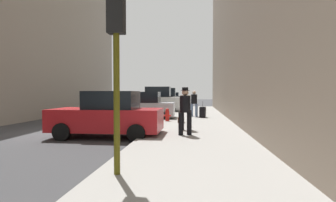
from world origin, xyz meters
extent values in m
plane|color=#38383A|center=(0.00, 0.00, 0.00)|extent=(120.00, 120.00, 0.00)
cube|color=gray|center=(6.00, 0.00, 0.07)|extent=(4.00, 40.00, 0.15)
cube|color=#B2191E|center=(2.60, -0.93, 0.69)|extent=(4.21, 1.85, 0.84)
cube|color=black|center=(2.80, -0.93, 1.44)|extent=(1.89, 1.57, 0.70)
cylinder|color=black|center=(1.24, -0.01, 0.32)|extent=(0.64, 0.22, 0.64)
cylinder|color=black|center=(1.23, -1.85, 0.32)|extent=(0.64, 0.22, 0.64)
cylinder|color=black|center=(3.97, -0.02, 0.32)|extent=(0.64, 0.22, 0.64)
cylinder|color=black|center=(3.96, -1.86, 0.32)|extent=(0.64, 0.22, 0.64)
cube|color=#B7BABF|center=(2.60, 5.56, 0.69)|extent=(4.24, 1.94, 0.84)
cube|color=black|center=(2.80, 5.56, 1.44)|extent=(1.93, 1.61, 0.70)
cylinder|color=black|center=(1.21, 6.45, 0.32)|extent=(0.65, 0.24, 0.64)
cylinder|color=black|center=(1.26, 4.61, 0.32)|extent=(0.65, 0.24, 0.64)
cylinder|color=black|center=(3.94, 6.51, 0.32)|extent=(0.65, 0.24, 0.64)
cylinder|color=black|center=(3.99, 4.67, 0.32)|extent=(0.65, 0.24, 0.64)
cube|color=silver|center=(2.60, 11.78, 0.82)|extent=(4.61, 1.86, 1.10)
cube|color=black|center=(2.80, 11.78, 1.80)|extent=(2.08, 1.57, 0.90)
cylinder|color=black|center=(1.10, 12.69, 0.32)|extent=(0.64, 0.22, 0.64)
cylinder|color=black|center=(1.11, 10.85, 0.32)|extent=(0.64, 0.22, 0.64)
cylinder|color=black|center=(4.09, 12.70, 0.32)|extent=(0.64, 0.22, 0.64)
cylinder|color=black|center=(4.10, 10.86, 0.32)|extent=(0.64, 0.22, 0.64)
cube|color=black|center=(2.60, 17.79, 0.82)|extent=(4.65, 1.97, 1.10)
cube|color=black|center=(2.80, 17.79, 1.80)|extent=(2.11, 1.62, 0.90)
cylinder|color=black|center=(1.08, 18.66, 0.32)|extent=(0.65, 0.24, 0.64)
cylinder|color=black|center=(1.13, 16.82, 0.32)|extent=(0.65, 0.24, 0.64)
cylinder|color=black|center=(4.07, 18.75, 0.32)|extent=(0.65, 0.24, 0.64)
cylinder|color=black|center=(4.12, 16.91, 0.32)|extent=(0.65, 0.24, 0.64)
cube|color=navy|center=(2.60, 25.01, 0.69)|extent=(4.21, 1.86, 0.84)
cube|color=black|center=(2.80, 25.01, 1.44)|extent=(1.90, 1.57, 0.70)
cylinder|color=black|center=(1.23, 25.92, 0.32)|extent=(0.64, 0.22, 0.64)
cylinder|color=black|center=(1.24, 24.08, 0.32)|extent=(0.64, 0.22, 0.64)
cylinder|color=black|center=(3.96, 25.93, 0.32)|extent=(0.64, 0.22, 0.64)
cylinder|color=black|center=(3.97, 24.09, 0.32)|extent=(0.64, 0.22, 0.64)
cylinder|color=red|center=(4.45, 3.77, 0.43)|extent=(0.22, 0.22, 0.55)
sphere|color=red|center=(4.45, 3.77, 0.76)|extent=(0.20, 0.20, 0.20)
cylinder|color=red|center=(4.29, 3.77, 0.45)|extent=(0.10, 0.09, 0.09)
cylinder|color=red|center=(4.61, 3.77, 0.45)|extent=(0.10, 0.09, 0.09)
cylinder|color=#514C0F|center=(4.50, -5.86, 1.95)|extent=(0.12, 0.12, 3.60)
cube|color=black|center=(4.50, -5.86, 3.30)|extent=(0.32, 0.24, 0.90)
sphere|color=yellow|center=(4.50, -5.73, 3.30)|extent=(0.14, 0.14, 0.14)
sphere|color=green|center=(4.50, -5.73, 3.02)|extent=(0.14, 0.14, 0.14)
cylinder|color=#728CB2|center=(5.77, 6.76, 0.57)|extent=(0.20, 0.20, 0.85)
cylinder|color=#728CB2|center=(6.08, 6.72, 0.57)|extent=(0.20, 0.20, 0.85)
cylinder|color=black|center=(5.93, 6.74, 1.31)|extent=(0.45, 0.45, 0.62)
sphere|color=beige|center=(5.93, 6.74, 1.74)|extent=(0.24, 0.24, 0.24)
cylinder|color=black|center=(5.76, 0.37, 0.57)|extent=(0.20, 0.20, 0.85)
cylinder|color=black|center=(5.45, 0.32, 0.57)|extent=(0.20, 0.20, 0.85)
cylinder|color=tan|center=(5.60, 0.34, 1.31)|extent=(0.45, 0.45, 0.62)
sphere|color=beige|center=(5.60, 0.34, 1.74)|extent=(0.24, 0.24, 0.24)
cylinder|color=black|center=(5.78, -0.99, 0.57)|extent=(0.22, 0.22, 0.85)
cylinder|color=black|center=(5.47, -1.06, 0.57)|extent=(0.22, 0.22, 0.85)
cylinder|color=black|center=(5.63, -1.02, 1.31)|extent=(0.48, 0.48, 0.62)
sphere|color=tan|center=(5.63, -1.02, 1.74)|extent=(0.24, 0.24, 0.24)
cylinder|color=black|center=(5.63, -1.02, 1.81)|extent=(0.34, 0.34, 0.02)
cylinder|color=black|center=(5.63, -1.02, 1.87)|extent=(0.23, 0.23, 0.11)
cube|color=black|center=(6.48, 6.10, 0.49)|extent=(0.45, 0.61, 0.68)
cylinder|color=#333333|center=(6.48, 6.10, 1.01)|extent=(0.02, 0.02, 0.36)
cube|color=#472D19|center=(5.26, 2.99, 0.29)|extent=(0.32, 0.44, 0.28)
camera|label=1|loc=(6.00, -10.75, 1.72)|focal=28.00mm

